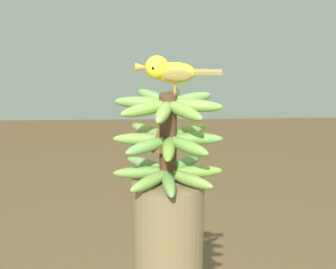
% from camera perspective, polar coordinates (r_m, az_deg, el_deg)
% --- Properties ---
extents(banana_bunch, '(0.30, 0.30, 0.24)m').
position_cam_1_polar(banana_bunch, '(1.56, -0.02, -0.42)').
color(banana_bunch, '#4C2D1E').
rests_on(banana_bunch, banana_tree).
extents(perched_bird, '(0.22, 0.07, 0.09)m').
position_cam_1_polar(perched_bird, '(1.52, 0.03, 6.13)').
color(perched_bird, '#C68933').
rests_on(perched_bird, banana_bunch).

